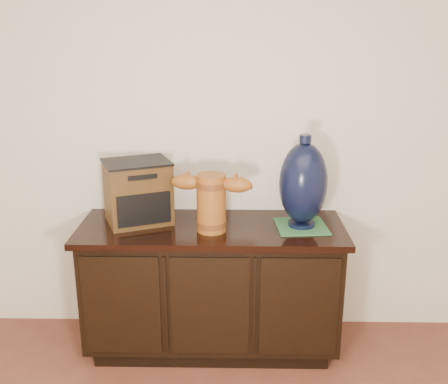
{
  "coord_description": "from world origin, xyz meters",
  "views": [
    {
      "loc": [
        0.12,
        -0.46,
        1.79
      ],
      "look_at": [
        0.07,
        2.18,
        0.97
      ],
      "focal_mm": 42.0,
      "sensor_mm": 36.0,
      "label": 1
    }
  ],
  "objects_px": {
    "terracotta_vessel": "(211,199)",
    "spray_can": "(203,206)",
    "sideboard": "(212,286)",
    "lamp_base": "(303,184)",
    "tv_radio": "(138,192)"
  },
  "relations": [
    {
      "from": "terracotta_vessel",
      "to": "tv_radio",
      "type": "distance_m",
      "value": 0.43
    },
    {
      "from": "sideboard",
      "to": "lamp_base",
      "type": "bearing_deg",
      "value": -0.56
    },
    {
      "from": "lamp_base",
      "to": "tv_radio",
      "type": "bearing_deg",
      "value": 175.69
    },
    {
      "from": "spray_can",
      "to": "sideboard",
      "type": "bearing_deg",
      "value": -65.38
    },
    {
      "from": "sideboard",
      "to": "spray_can",
      "type": "distance_m",
      "value": 0.46
    },
    {
      "from": "sideboard",
      "to": "tv_radio",
      "type": "relative_size",
      "value": 3.4
    },
    {
      "from": "sideboard",
      "to": "spray_can",
      "type": "xyz_separation_m",
      "value": [
        -0.05,
        0.11,
        0.45
      ]
    },
    {
      "from": "terracotta_vessel",
      "to": "spray_can",
      "type": "distance_m",
      "value": 0.21
    },
    {
      "from": "sideboard",
      "to": "terracotta_vessel",
      "type": "relative_size",
      "value": 3.3
    },
    {
      "from": "tv_radio",
      "to": "spray_can",
      "type": "relative_size",
      "value": 2.67
    },
    {
      "from": "terracotta_vessel",
      "to": "spray_can",
      "type": "height_order",
      "value": "terracotta_vessel"
    },
    {
      "from": "terracotta_vessel",
      "to": "sideboard",
      "type": "bearing_deg",
      "value": 102.73
    },
    {
      "from": "terracotta_vessel",
      "to": "tv_radio",
      "type": "bearing_deg",
      "value": 172.47
    },
    {
      "from": "terracotta_vessel",
      "to": "spray_can",
      "type": "xyz_separation_m",
      "value": [
        -0.05,
        0.18,
        -0.1
      ]
    },
    {
      "from": "sideboard",
      "to": "lamp_base",
      "type": "distance_m",
      "value": 0.79
    }
  ]
}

